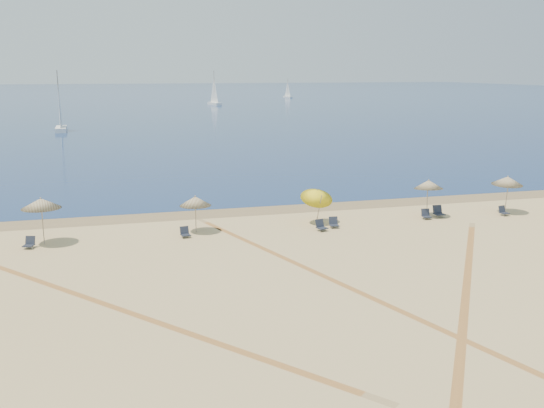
{
  "coord_description": "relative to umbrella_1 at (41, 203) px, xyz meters",
  "views": [
    {
      "loc": [
        -9.42,
        -15.36,
        9.44
      ],
      "look_at": [
        0.0,
        20.0,
        1.3
      ],
      "focal_mm": 39.94,
      "sensor_mm": 36.0,
      "label": 1
    }
  ],
  "objects": [
    {
      "name": "chair_7",
      "position": [
        24.42,
        0.15,
        -1.99
      ],
      "size": [
        0.63,
        0.74,
        0.74
      ],
      "rotation": [
        0.0,
        0.0,
        -0.03
      ],
      "color": "black",
      "rests_on": "ground"
    },
    {
      "name": "umbrella_2",
      "position": [
        8.48,
        0.36,
        -0.42
      ],
      "size": [
        1.87,
        1.87,
        2.23
      ],
      "color": "gray",
      "rests_on": "ground"
    },
    {
      "name": "tire_tracks",
      "position": [
        11.13,
        -11.01,
        -2.31
      ],
      "size": [
        54.93,
        45.2,
        0.0
      ],
      "color": "tan",
      "rests_on": "ground"
    },
    {
      "name": "chair_5",
      "position": [
        16.78,
        -0.71,
        -2.03
      ],
      "size": [
        0.62,
        0.7,
        0.64
      ],
      "rotation": [
        0.0,
        0.0,
        -0.15
      ],
      "color": "black",
      "rests_on": "ground"
    },
    {
      "name": "chair_3",
      "position": [
        7.71,
        -0.57,
        -2.04
      ],
      "size": [
        0.58,
        0.66,
        0.61
      ],
      "rotation": [
        0.0,
        0.0,
        0.14
      ],
      "color": "black",
      "rests_on": "ground"
    },
    {
      "name": "chair_4",
      "position": [
        15.79,
        -1.19,
        -2.02
      ],
      "size": [
        0.7,
        0.77,
        0.67
      ],
      "rotation": [
        0.0,
        0.0,
        0.27
      ],
      "color": "black",
      "rests_on": "ground"
    },
    {
      "name": "umbrella_3",
      "position": [
        16.08,
        0.45,
        -0.45
      ],
      "size": [
        2.02,
        2.06,
        2.55
      ],
      "color": "gray",
      "rests_on": "ground"
    },
    {
      "name": "ocean",
      "position": [
        13.33,
        206.0,
        -2.3
      ],
      "size": [
        500.0,
        500.0,
        0.0
      ],
      "primitive_type": "plane",
      "color": "#0C2151",
      "rests_on": "ground"
    },
    {
      "name": "ground",
      "position": [
        13.33,
        -19.0,
        -2.31
      ],
      "size": [
        160.0,
        160.0,
        0.0
      ],
      "primitive_type": "plane",
      "color": "tan",
      "rests_on": "ground"
    },
    {
      "name": "umbrella_5",
      "position": [
        29.32,
        -0.07,
        -0.1
      ],
      "size": [
        2.03,
        2.06,
        2.55
      ],
      "color": "gray",
      "rests_on": "ground"
    },
    {
      "name": "umbrella_1",
      "position": [
        0.0,
        0.0,
        0.0
      ],
      "size": [
        2.14,
        2.14,
        2.65
      ],
      "color": "gray",
      "rests_on": "ground"
    },
    {
      "name": "umbrella_4",
      "position": [
        23.69,
        0.33,
        -0.15
      ],
      "size": [
        1.88,
        1.91,
        2.5
      ],
      "color": "gray",
      "rests_on": "ground"
    },
    {
      "name": "sailboat_1",
      "position": [
        63.9,
        169.73,
        -0.32
      ],
      "size": [
        2.32,
        4.56,
        6.58
      ],
      "rotation": [
        0.0,
        0.0,
        0.28
      ],
      "color": "white",
      "rests_on": "ocean"
    },
    {
      "name": "wet_sand",
      "position": [
        13.33,
        5.0,
        -2.31
      ],
      "size": [
        500.0,
        500.0,
        0.0
      ],
      "primitive_type": "plane",
      "color": "olive",
      "rests_on": "ground"
    },
    {
      "name": "sailboat_2",
      "position": [
        31.88,
        132.2,
        0.48
      ],
      "size": [
        3.05,
        6.39,
        9.22
      ],
      "rotation": [
        0.0,
        0.0,
        0.25
      ],
      "color": "white",
      "rests_on": "ocean"
    },
    {
      "name": "chair_2",
      "position": [
        -0.7,
        -0.58,
        -2.03
      ],
      "size": [
        0.68,
        0.74,
        0.63
      ],
      "rotation": [
        0.0,
        0.0,
        -0.31
      ],
      "color": "black",
      "rests_on": "ground"
    },
    {
      "name": "chair_6",
      "position": [
        23.34,
        -0.19,
        -2.03
      ],
      "size": [
        0.62,
        0.7,
        0.64
      ],
      "rotation": [
        0.0,
        0.0,
        -0.15
      ],
      "color": "black",
      "rests_on": "ground"
    },
    {
      "name": "chair_8",
      "position": [
        28.79,
        -0.61,
        -2.04
      ],
      "size": [
        0.61,
        0.68,
        0.62
      ],
      "rotation": [
        0.0,
        0.0,
        0.17
      ],
      "color": "black",
      "rests_on": "ground"
    },
    {
      "name": "sailboat_0",
      "position": [
        -3.6,
        66.1,
        0.52
      ],
      "size": [
        1.79,
        6.34,
        9.38
      ],
      "rotation": [
        0.0,
        0.0,
        0.03
      ],
      "color": "white",
      "rests_on": "ocean"
    }
  ]
}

